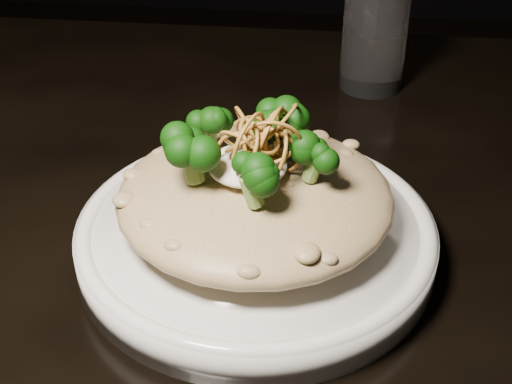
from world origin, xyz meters
TOP-DOWN VIEW (x-y plane):
  - table at (0.00, 0.00)m, footprint 1.10×0.80m
  - plate at (-0.03, -0.05)m, footprint 0.26×0.26m
  - risotto at (-0.03, -0.05)m, footprint 0.20×0.20m
  - broccoli at (-0.04, -0.05)m, footprint 0.13×0.13m
  - cheese at (-0.04, -0.05)m, footprint 0.06×0.06m
  - shallots at (-0.03, -0.05)m, footprint 0.05×0.05m
  - drinking_glass at (0.06, 0.25)m, footprint 0.07×0.07m

SIDE VIEW (x-z plane):
  - table at x=0.00m, z-range 0.29..1.04m
  - plate at x=-0.03m, z-range 0.75..0.78m
  - risotto at x=-0.03m, z-range 0.78..0.82m
  - drinking_glass at x=0.06m, z-range 0.75..0.87m
  - cheese at x=-0.04m, z-range 0.82..0.84m
  - broccoli at x=-0.04m, z-range 0.82..0.87m
  - shallots at x=-0.03m, z-range 0.84..0.87m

